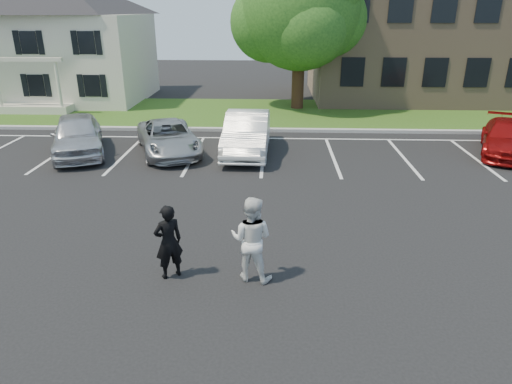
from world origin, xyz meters
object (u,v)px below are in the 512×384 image
(tree, at_px, (302,12))
(man_white_shirt, at_px, (251,239))
(house, at_px, (61,38))
(car_white_sedan, at_px, (247,133))
(car_silver_minivan, at_px, (168,138))
(car_silver_west, at_px, (77,135))
(office_building, at_px, (487,31))
(man_black_suit, at_px, (168,242))
(car_red_compact, at_px, (508,138))

(tree, height_order, man_white_shirt, tree)
(tree, bearing_deg, house, 170.48)
(car_white_sedan, bearing_deg, car_silver_minivan, -175.59)
(house, height_order, man_white_shirt, house)
(tree, relative_size, car_silver_west, 1.88)
(car_white_sedan, bearing_deg, office_building, 43.70)
(house, relative_size, tree, 1.17)
(man_black_suit, height_order, man_white_shirt, man_white_shirt)
(man_white_shirt, bearing_deg, car_red_compact, -121.48)
(car_silver_minivan, relative_size, car_white_sedan, 0.94)
(man_white_shirt, distance_m, car_silver_west, 11.62)
(car_white_sedan, xyz_separation_m, car_red_compact, (10.51, 0.22, -0.15))
(man_black_suit, height_order, car_silver_west, man_black_suit)
(tree, height_order, car_red_compact, tree)
(man_white_shirt, bearing_deg, man_black_suit, 14.40)
(office_building, height_order, car_silver_west, office_building)
(house, xyz_separation_m, man_black_suit, (11.20, -20.92, -2.98))
(house, bearing_deg, car_silver_west, -65.23)
(office_building, xyz_separation_m, car_silver_west, (-21.46, -14.02, -3.36))
(office_building, height_order, car_red_compact, office_building)
(tree, bearing_deg, car_red_compact, -47.76)
(car_silver_west, bearing_deg, car_red_compact, -18.83)
(house, relative_size, office_building, 0.46)
(office_building, relative_size, car_white_sedan, 4.53)
(man_white_shirt, bearing_deg, car_white_sedan, -71.85)
(car_white_sedan, bearing_deg, car_red_compact, 2.23)
(man_black_suit, xyz_separation_m, car_white_sedan, (1.13, 9.41, -0.04))
(office_building, xyz_separation_m, man_black_suit, (-15.80, -22.94, -3.31))
(man_white_shirt, height_order, car_red_compact, man_white_shirt)
(tree, distance_m, car_silver_minivan, 11.81)
(office_building, height_order, man_black_suit, office_building)
(house, height_order, car_white_sedan, house)
(office_building, height_order, man_white_shirt, office_building)
(house, bearing_deg, tree, -9.52)
(house, relative_size, man_white_shirt, 5.40)
(house, distance_m, car_silver_west, 13.55)
(tree, xyz_separation_m, car_silver_minivan, (-5.70, -9.21, -4.70))
(tree, height_order, car_silver_minivan, tree)
(house, distance_m, car_red_compact, 25.68)
(man_black_suit, xyz_separation_m, car_silver_minivan, (-2.05, 9.22, -0.20))
(man_white_shirt, height_order, car_white_sedan, man_white_shirt)
(car_silver_west, bearing_deg, office_building, 11.98)
(tree, bearing_deg, office_building, 20.37)
(car_silver_west, bearing_deg, car_white_sedan, -17.09)
(tree, xyz_separation_m, man_black_suit, (-3.66, -18.44, -4.50))
(office_building, xyz_separation_m, car_silver_minivan, (-17.85, -13.72, -3.51))
(car_silver_minivan, bearing_deg, tree, 37.14)
(man_white_shirt, xyz_separation_m, car_silver_west, (-7.44, 8.92, -0.15))
(office_building, relative_size, car_silver_minivan, 4.81)
(car_silver_minivan, height_order, car_red_compact, car_red_compact)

